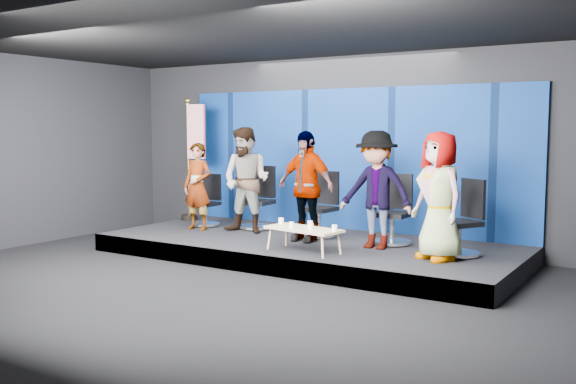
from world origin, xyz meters
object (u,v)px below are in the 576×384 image
Objects in this scene: mug_b at (291,225)px; mug_e at (335,228)px; chair_a at (207,209)px; chair_d at (394,221)px; flag_stand at (193,156)px; panelist_c at (305,186)px; chair_b at (259,208)px; panelist_d at (376,190)px; coffee_table at (304,230)px; mug_a at (281,221)px; panelist_a at (198,186)px; chair_e at (462,231)px; panelist_e at (439,196)px; panelist_b at (246,180)px; mug_c at (310,224)px; mug_d at (311,226)px; chair_c at (321,215)px.

mug_e is (0.69, 0.08, 0.00)m from mug_b.
chair_a is 0.87× the size of chair_d.
flag_stand reaches higher than chair_d.
chair_b is at bearing 161.18° from panelist_c.
panelist_d is 1.31m from coffee_table.
mug_a is (-1.30, -0.72, -0.50)m from panelist_d.
chair_d is (3.64, 0.57, -0.43)m from panelist_a.
chair_d is at bearing -165.49° from chair_e.
panelist_d is 1.00× the size of panelist_e.
panelist_b is 20.32× the size of mug_e.
chair_e is 2.52m from mug_b.
chair_a reaches higher than mug_a.
mug_c reaches higher than coffee_table.
panelist_b is (0.97, 0.20, 0.14)m from panelist_a.
chair_e is 11.48× the size of mug_a.
mug_d is at bearing -116.75° from chair_d.
mug_b is at bearing -125.58° from chair_d.
coffee_table is at bearing 178.10° from mug_e.
panelist_a is 17.24× the size of mug_e.
chair_a is at bearing 156.66° from mug_d.
panelist_e is 1.98m from mug_c.
chair_b is 0.64× the size of panelist_c.
mug_e is at bearing -34.12° from panelist_c.
mug_d is at bearing -57.34° from mug_c.
chair_a is at bearing 173.45° from panelist_d.
chair_c is 1.56m from mug_d.
panelist_d is (1.27, 0.03, 0.00)m from panelist_c.
panelist_c is 2.65m from chair_e.
panelist_b is at bearing 154.67° from mug_c.
flag_stand is (-0.86, 0.89, 0.51)m from panelist_a.
chair_a is 3.10m from mug_b.
mug_c is (-2.07, -0.88, 0.05)m from chair_e.
coffee_table is at bearing -64.88° from chair_c.
chair_b is 0.92× the size of coffee_table.
chair_a reaches higher than mug_c.
panelist_b reaches higher than mug_c.
panelist_e is 1.44× the size of coffee_table.
chair_b is 2.80m from panelist_d.
flag_stand is at bearing 153.69° from mug_a.
mug_a is at bearing -33.97° from flag_stand.
chair_d reaches higher than chair_a.
panelist_d is at bearing -14.79° from chair_c.
chair_c is 1.48m from mug_b.
panelist_c is at bearing 119.22° from coffee_table.
mug_e is at bearing 6.76° from mug_b.
panelist_c is at bearing -145.42° from chair_e.
panelist_b is 2.60m from mug_e.
chair_d is at bearing 41.49° from mug_a.
mug_b is at bearing -28.49° from chair_a.
chair_c is 0.62× the size of panelist_e.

